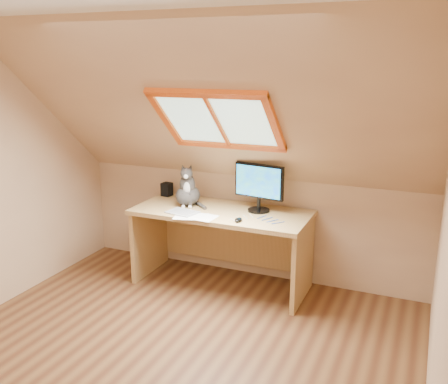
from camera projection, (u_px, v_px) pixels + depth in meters
The scene contains 10 objects.
ground at pixel (159, 365), 3.54m from camera, with size 3.50×3.50×0.00m, color brown.
room_shell at pixel (144, 171), 3.08m from camera, with size 3.52×3.52×2.41m.
desk at pixel (224, 231), 4.73m from camera, with size 1.63×0.71×0.75m.
monitor at pixel (259, 184), 4.52m from camera, with size 0.48×0.20×0.44m.
cat at pixel (188, 191), 4.73m from camera, with size 0.30×0.33×0.41m.
desk_speaker at pixel (167, 189), 5.09m from camera, with size 0.09×0.09×0.13m, color black.
graphics_tablet at pixel (182, 212), 4.53m from camera, with size 0.27×0.19×0.01m, color #B2B2B7.
mouse at pixel (238, 220), 4.29m from camera, with size 0.06×0.10×0.03m, color black.
papers at pixel (191, 216), 4.45m from camera, with size 0.33×0.27×0.00m.
cables at pixel (259, 219), 4.35m from camera, with size 0.51×0.26×0.01m.
Camera 1 is at (1.65, -2.66, 2.10)m, focal length 40.00 mm.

